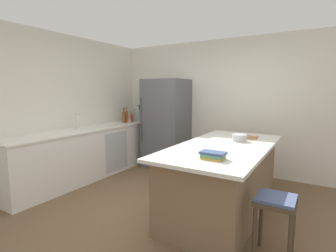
{
  "coord_description": "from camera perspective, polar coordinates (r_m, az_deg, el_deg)",
  "views": [
    {
      "loc": [
        1.57,
        -2.69,
        1.6
      ],
      "look_at": [
        -0.69,
        1.04,
        1.0
      ],
      "focal_mm": 27.19,
      "sensor_mm": 36.0,
      "label": 1
    }
  ],
  "objects": [
    {
      "name": "refrigerator",
      "position": [
        5.35,
        -0.38,
        0.54
      ],
      "size": [
        0.83,
        0.76,
        1.84
      ],
      "color": "#56565B",
      "rests_on": "ground_plane"
    },
    {
      "name": "hot_sauce_bottle",
      "position": [
        5.71,
        -8.11,
        1.85
      ],
      "size": [
        0.05,
        0.05,
        0.23
      ],
      "color": "red",
      "rests_on": "counter_run_left"
    },
    {
      "name": "soda_bottle",
      "position": [
        5.86,
        -6.7,
        2.52
      ],
      "size": [
        0.07,
        0.07,
        0.36
      ],
      "color": "silver",
      "rests_on": "counter_run_left"
    },
    {
      "name": "cookbook_stack",
      "position": [
        2.69,
        10.05,
        -6.47
      ],
      "size": [
        0.26,
        0.17,
        0.08
      ],
      "color": "gold",
      "rests_on": "kitchen_island"
    },
    {
      "name": "kitchen_island",
      "position": [
        3.52,
        12.32,
        -11.29
      ],
      "size": [
        1.09,
        2.28,
        0.9
      ],
      "color": "#7A6047",
      "rests_on": "ground_plane"
    },
    {
      "name": "bar_stool",
      "position": [
        2.7,
        22.95,
        -16.59
      ],
      "size": [
        0.36,
        0.36,
        0.63
      ],
      "color": "#473828",
      "rests_on": "ground_plane"
    },
    {
      "name": "wall_rear",
      "position": [
        5.19,
        13.58,
        4.31
      ],
      "size": [
        6.0,
        0.1,
        2.6
      ],
      "primitive_type": "cube",
      "color": "silver",
      "rests_on": "ground_plane"
    },
    {
      "name": "wall_left",
      "position": [
        4.84,
        -25.04,
        3.56
      ],
      "size": [
        0.1,
        6.0,
        2.6
      ],
      "primitive_type": "cube",
      "color": "silver",
      "rests_on": "ground_plane"
    },
    {
      "name": "mixing_bowl",
      "position": [
        3.72,
        15.68,
        -2.54
      ],
      "size": [
        0.2,
        0.2,
        0.1
      ],
      "color": "#B2B5BA",
      "rests_on": "kitchen_island"
    },
    {
      "name": "wine_bottle",
      "position": [
        5.95,
        -6.4,
        2.63
      ],
      "size": [
        0.07,
        0.07,
        0.36
      ],
      "color": "#19381E",
      "rests_on": "counter_run_left"
    },
    {
      "name": "whiskey_bottle",
      "position": [
        5.61,
        -9.84,
        2.07
      ],
      "size": [
        0.08,
        0.08,
        0.31
      ],
      "color": "brown",
      "rests_on": "counter_run_left"
    },
    {
      "name": "ground_plane",
      "position": [
        3.5,
        0.87,
        -19.37
      ],
      "size": [
        7.2,
        7.2,
        0.0
      ],
      "primitive_type": "plane",
      "color": "brown"
    },
    {
      "name": "gin_bottle",
      "position": [
        5.79,
        -7.5,
        2.1
      ],
      "size": [
        0.08,
        0.08,
        0.28
      ],
      "color": "#8CB79E",
      "rests_on": "counter_run_left"
    },
    {
      "name": "vinegar_bottle",
      "position": [
        5.68,
        -9.26,
        2.2
      ],
      "size": [
        0.06,
        0.06,
        0.33
      ],
      "color": "#994C23",
      "rests_on": "counter_run_left"
    },
    {
      "name": "counter_run_left",
      "position": [
        4.99,
        -17.21,
        -5.71
      ],
      "size": [
        0.65,
        3.2,
        0.92
      ],
      "color": "silver",
      "rests_on": "ground_plane"
    },
    {
      "name": "sink_faucet",
      "position": [
        4.78,
        -19.85,
        1.08
      ],
      "size": [
        0.15,
        0.05,
        0.3
      ],
      "color": "silver",
      "rests_on": "counter_run_left"
    },
    {
      "name": "cutting_board",
      "position": [
        4.02,
        16.88,
        -2.38
      ],
      "size": [
        0.37,
        0.27,
        0.02
      ],
      "color": "#9E7042",
      "rests_on": "kitchen_island"
    }
  ]
}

